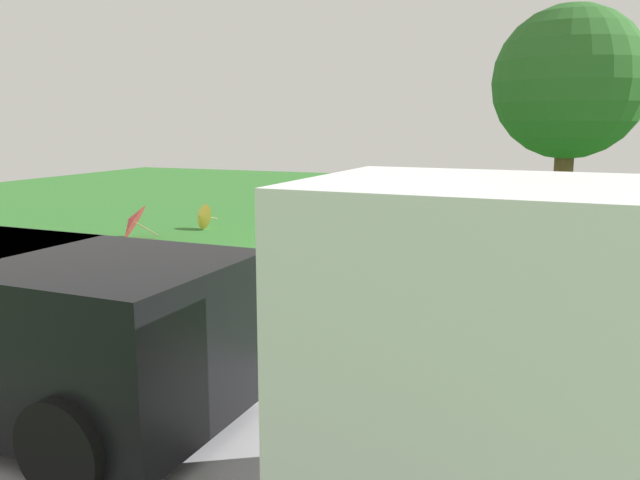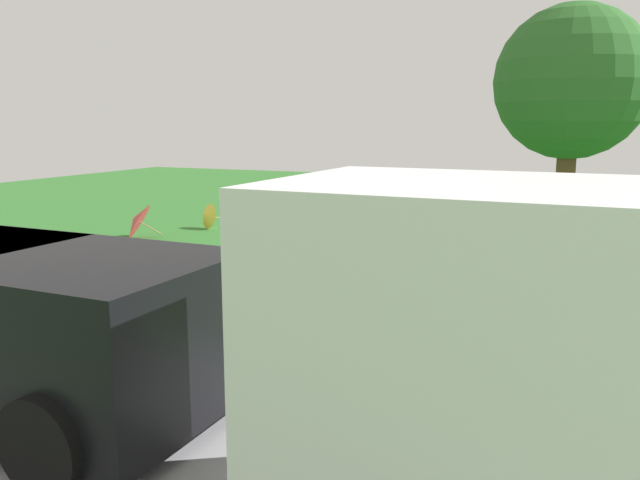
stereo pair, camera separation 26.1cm
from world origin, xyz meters
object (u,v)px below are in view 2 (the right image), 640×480
object	(u,v)px
park_bench	(162,278)
parasol_yellow_1	(622,233)
parasol_red_1	(374,297)
parasol_orange_1	(430,230)
parasol_yellow_0	(207,216)
parasol_blue_0	(392,244)
parasol_red_2	(136,220)
shade_tree	(572,84)
parasol_orange_0	(349,232)
parasol_red_0	(578,310)
box_trailer_white	(552,365)

from	to	relation	value
park_bench	parasol_yellow_1	xyz separation A→B (m)	(-6.18, -7.24, -0.07)
parasol_red_1	parasol_orange_1	world-z (taller)	parasol_orange_1
park_bench	parasol_yellow_0	world-z (taller)	park_bench
parasol_red_1	parasol_yellow_0	bearing A→B (deg)	-41.65
parasol_blue_0	parasol_red_2	size ratio (longest dim) A/B	0.59
park_bench	parasol_yellow_1	size ratio (longest dim) A/B	2.43
shade_tree	parasol_orange_0	size ratio (longest dim) A/B	5.98
parasol_blue_0	parasol_yellow_1	xyz separation A→B (m)	(-4.17, -2.56, 0.10)
park_bench	parasol_red_1	size ratio (longest dim) A/B	2.10
parasol_orange_0	parasol_blue_0	world-z (taller)	parasol_orange_0
shade_tree	parasol_blue_0	world-z (taller)	shade_tree
parasol_red_0	parasol_blue_0	distance (m)	4.87
parasol_red_1	parasol_blue_0	distance (m)	4.12
park_bench	parasol_blue_0	world-z (taller)	park_bench
shade_tree	parasol_yellow_1	xyz separation A→B (m)	(-1.07, -2.43, -2.92)
box_trailer_white	parasol_red_1	size ratio (longest dim) A/B	4.17
parasol_red_2	parasol_red_1	bearing A→B (deg)	151.37
parasol_orange_0	parasol_blue_0	distance (m)	1.31
parasol_blue_0	shade_tree	bearing A→B (deg)	-177.57
parasol_red_2	box_trailer_white	bearing A→B (deg)	139.53
parasol_red_0	parasol_orange_0	size ratio (longest dim) A/B	0.78
park_bench	parasol_red_2	bearing A→B (deg)	-47.74
park_bench	shade_tree	world-z (taller)	shade_tree
park_bench	parasol_orange_1	distance (m)	6.78
parasol_red_1	parasol_red_2	bearing A→B (deg)	-28.63
parasol_yellow_1	parasol_red_1	bearing A→B (deg)	63.98
parasol_blue_0	box_trailer_white	bearing A→B (deg)	112.62
box_trailer_white	parasol_red_2	world-z (taller)	box_trailer_white
parasol_red_0	parasol_red_2	world-z (taller)	parasol_red_2
shade_tree	parasol_yellow_1	bearing A→B (deg)	-113.78
parasol_yellow_0	parasol_orange_0	xyz separation A→B (m)	(-4.23, 1.02, 0.04)
parasol_red_0	parasol_orange_0	world-z (taller)	parasol_orange_0
shade_tree	parasol_blue_0	size ratio (longest dim) A/B	7.31
box_trailer_white	parasol_orange_0	distance (m)	10.12
parasol_orange_0	parasol_yellow_1	bearing A→B (deg)	-160.07
box_trailer_white	parasol_orange_1	world-z (taller)	box_trailer_white
park_bench	parasol_red_2	world-z (taller)	park_bench
park_bench	parasol_yellow_0	xyz separation A→B (m)	(3.38, -6.33, -0.14)
parasol_red_0	parasol_red_2	bearing A→B (deg)	-18.59
parasol_yellow_0	parasol_red_1	size ratio (longest dim) A/B	0.90
park_bench	parasol_blue_0	distance (m)	5.09
shade_tree	parasol_red_0	size ratio (longest dim) A/B	7.67
parasol_orange_1	parasol_red_2	bearing A→B (deg)	15.52
box_trailer_white	parasol_yellow_1	world-z (taller)	box_trailer_white
parasol_yellow_0	parasol_orange_0	distance (m)	4.35
shade_tree	parasol_red_0	world-z (taller)	shade_tree
parasol_yellow_1	parasol_red_2	xyz separation A→B (m)	(10.32, 2.68, 0.03)
parasol_red_1	parasol_blue_0	world-z (taller)	parasol_blue_0
box_trailer_white	parasol_red_2	xyz separation A→B (m)	(9.61, -8.20, -0.89)
parasol_blue_0	parasol_orange_1	xyz separation A→B (m)	(-0.34, -1.68, 0.05)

